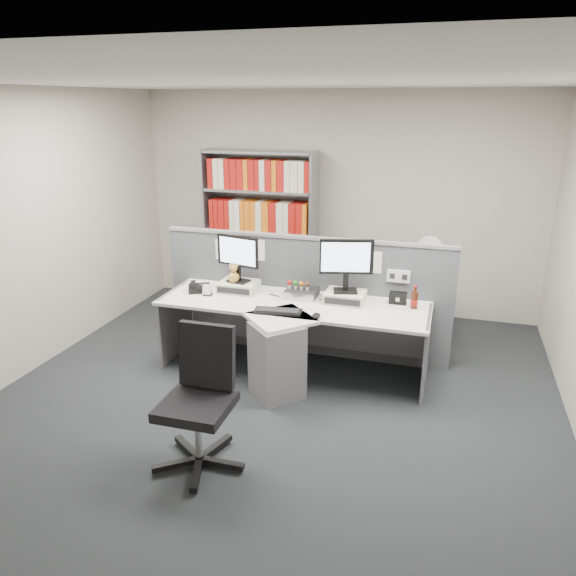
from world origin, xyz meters
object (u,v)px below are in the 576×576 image
(mouse, at_px, (316,316))
(desk_calendar, at_px, (207,291))
(desk, at_px, (286,336))
(monitor_right, at_px, (346,261))
(speaker, at_px, (398,298))
(office_chair, at_px, (201,394))
(shelving_unit, at_px, (260,233))
(filing_cabinet, at_px, (425,309))
(desktop_pc, at_px, (302,293))
(monitor_left, at_px, (238,255))
(desk_phone, at_px, (199,288))
(cola_bottle, at_px, (414,300))
(desk_fan, at_px, (430,253))
(keyboard, at_px, (278,311))

(mouse, relative_size, desk_calendar, 1.09)
(desk, xyz_separation_m, monitor_right, (0.48, 0.38, 0.67))
(speaker, relative_size, office_chair, 0.16)
(desk, height_order, shelving_unit, shelving_unit)
(speaker, bearing_deg, filing_cabinet, 76.06)
(monitor_right, distance_m, desktop_pc, 0.57)
(monitor_left, distance_m, desk_calendar, 0.47)
(monitor_left, bearing_deg, desk, -31.62)
(shelving_unit, height_order, filing_cabinet, shelving_unit)
(desktop_pc, bearing_deg, filing_cabinet, 40.61)
(filing_cabinet, bearing_deg, desk_phone, -152.90)
(monitor_right, xyz_separation_m, desktop_pc, (-0.44, 0.02, -0.37))
(desk_calendar, bearing_deg, filing_cabinet, 30.74)
(office_chair, bearing_deg, filing_cabinet, 62.51)
(desk_calendar, height_order, cola_bottle, cola_bottle)
(monitor_right, relative_size, desktop_pc, 1.71)
(filing_cabinet, relative_size, desk_fan, 1.44)
(monitor_left, distance_m, monitor_right, 1.10)
(desk_fan, bearing_deg, desktop_pc, -139.40)
(monitor_left, height_order, desktop_pc, monitor_left)
(monitor_left, distance_m, desk_fan, 2.09)
(desk, height_order, desktop_pc, desktop_pc)
(monitor_right, xyz_separation_m, keyboard, (-0.53, -0.46, -0.39))
(keyboard, bearing_deg, monitor_left, 140.73)
(desk_phone, bearing_deg, desk_fan, 27.10)
(keyboard, bearing_deg, office_chair, -98.05)
(mouse, bearing_deg, office_chair, -113.62)
(desk, height_order, desk_fan, desk_fan)
(desk_calendar, relative_size, desk_fan, 0.22)
(keyboard, xyz_separation_m, mouse, (0.37, -0.03, 0.01))
(keyboard, bearing_deg, filing_cabinet, 49.68)
(monitor_right, height_order, desk_fan, monitor_right)
(monitor_left, xyz_separation_m, speaker, (1.59, 0.10, -0.33))
(filing_cabinet, bearing_deg, shelving_unit, 167.93)
(keyboard, height_order, speaker, speaker)
(shelving_unit, bearing_deg, desktop_pc, -57.01)
(desk, height_order, office_chair, office_chair)
(desktop_pc, distance_m, shelving_unit, 1.74)
(desk_phone, bearing_deg, mouse, -15.80)
(keyboard, relative_size, office_chair, 0.44)
(keyboard, height_order, filing_cabinet, keyboard)
(mouse, bearing_deg, filing_cabinet, 59.49)
(monitor_right, relative_size, mouse, 4.43)
(speaker, bearing_deg, mouse, -138.35)
(speaker, distance_m, filing_cabinet, 1.04)
(shelving_unit, bearing_deg, keyboard, -66.36)
(desk_calendar, relative_size, filing_cabinet, 0.15)
(monitor_right, distance_m, mouse, 0.65)
(monitor_left, height_order, desk_calendar, monitor_left)
(desk_phone, xyz_separation_m, filing_cabinet, (2.21, 1.13, -0.40))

